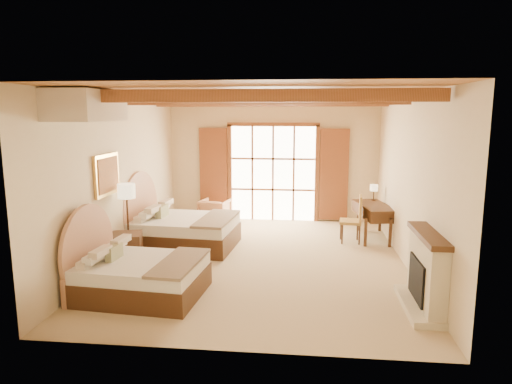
# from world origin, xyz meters

# --- Properties ---
(floor) EXTENTS (7.00, 7.00, 0.00)m
(floor) POSITION_xyz_m (0.00, 0.00, 0.00)
(floor) COLOR tan
(floor) RESTS_ON ground
(wall_back) EXTENTS (5.50, 0.00, 5.50)m
(wall_back) POSITION_xyz_m (0.00, 3.50, 1.60)
(wall_back) COLOR beige
(wall_back) RESTS_ON ground
(wall_left) EXTENTS (0.00, 7.00, 7.00)m
(wall_left) POSITION_xyz_m (-2.75, 0.00, 1.60)
(wall_left) COLOR beige
(wall_left) RESTS_ON ground
(wall_right) EXTENTS (0.00, 7.00, 7.00)m
(wall_right) POSITION_xyz_m (2.75, 0.00, 1.60)
(wall_right) COLOR beige
(wall_right) RESTS_ON ground
(ceiling) EXTENTS (7.00, 7.00, 0.00)m
(ceiling) POSITION_xyz_m (0.00, 0.00, 3.20)
(ceiling) COLOR #AE6C36
(ceiling) RESTS_ON ground
(ceiling_beams) EXTENTS (5.39, 4.60, 0.18)m
(ceiling_beams) POSITION_xyz_m (0.00, 0.00, 3.08)
(ceiling_beams) COLOR #955334
(ceiling_beams) RESTS_ON ceiling
(french_doors) EXTENTS (3.95, 0.08, 2.60)m
(french_doors) POSITION_xyz_m (0.00, 3.44, 1.25)
(french_doors) COLOR white
(french_doors) RESTS_ON ground
(fireplace) EXTENTS (0.46, 1.40, 1.16)m
(fireplace) POSITION_xyz_m (2.60, -2.00, 0.51)
(fireplace) COLOR beige
(fireplace) RESTS_ON ground
(painting) EXTENTS (0.06, 0.95, 0.75)m
(painting) POSITION_xyz_m (-2.70, -0.75, 1.75)
(painting) COLOR gold
(painting) RESTS_ON wall_left
(canopy_valance) EXTENTS (0.70, 1.40, 0.45)m
(canopy_valance) POSITION_xyz_m (-2.40, -2.00, 2.95)
(canopy_valance) COLOR beige
(canopy_valance) RESTS_ON ceiling
(bed_near) EXTENTS (2.01, 1.58, 1.25)m
(bed_near) POSITION_xyz_m (-1.84, -1.94, 0.38)
(bed_near) COLOR #442416
(bed_near) RESTS_ON floor
(bed_far) EXTENTS (2.26, 1.78, 1.41)m
(bed_far) POSITION_xyz_m (-1.87, 0.72, 0.43)
(bed_far) COLOR #442416
(bed_far) RESTS_ON floor
(nightstand) EXTENTS (0.66, 0.66, 0.65)m
(nightstand) POSITION_xyz_m (-2.43, -0.70, 0.33)
(nightstand) COLOR #442416
(nightstand) RESTS_ON floor
(floor_lamp) EXTENTS (0.32, 0.32, 1.53)m
(floor_lamp) POSITION_xyz_m (-2.50, -0.41, 1.30)
(floor_lamp) COLOR #321F13
(floor_lamp) RESTS_ON floor
(armchair) EXTENTS (0.82, 0.83, 0.65)m
(armchair) POSITION_xyz_m (-1.46, 2.80, 0.33)
(armchair) COLOR tan
(armchair) RESTS_ON floor
(ottoman) EXTENTS (0.69, 0.69, 0.45)m
(ottoman) POSITION_xyz_m (-1.13, 1.96, 0.22)
(ottoman) COLOR tan
(ottoman) RESTS_ON floor
(desk) EXTENTS (0.88, 1.55, 0.79)m
(desk) POSITION_xyz_m (2.42, 1.85, 0.42)
(desk) COLOR #442416
(desk) RESTS_ON floor
(desk_chair) EXTENTS (0.51, 0.51, 1.06)m
(desk_chair) POSITION_xyz_m (1.89, 1.47, 0.33)
(desk_chair) COLOR #AE8242
(desk_chair) RESTS_ON floor
(desk_lamp) EXTENTS (0.19, 0.19, 0.37)m
(desk_lamp) POSITION_xyz_m (2.49, 2.42, 1.07)
(desk_lamp) COLOR #321F13
(desk_lamp) RESTS_ON desk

